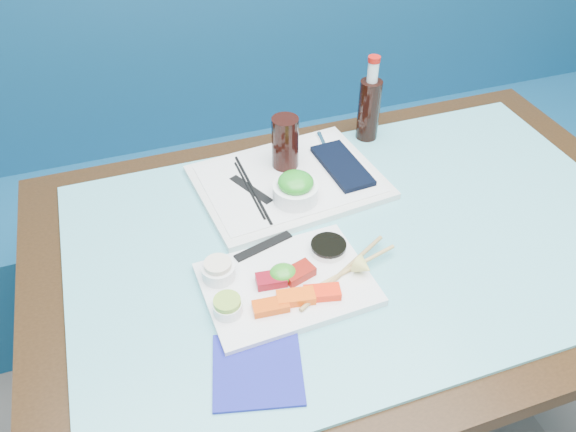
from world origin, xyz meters
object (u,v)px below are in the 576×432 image
object	(u,v)px
dining_table	(359,264)
sashimi_plate	(287,284)
cola_bottle_body	(369,110)
booth_bench	(257,162)
cola_glass	(285,143)
seaweed_bowl	(296,192)
blue_napkin	(257,369)
serving_tray	(289,182)

from	to	relation	value
dining_table	sashimi_plate	bearing A→B (deg)	-156.23
sashimi_plate	cola_bottle_body	size ratio (longest dim) A/B	1.97
booth_bench	sashimi_plate	xyz separation A→B (m)	(-0.20, -0.93, 0.39)
cola_glass	cola_bottle_body	world-z (taller)	cola_bottle_body
dining_table	cola_bottle_body	distance (m)	0.42
seaweed_bowl	booth_bench	bearing A→B (deg)	81.64
sashimi_plate	seaweed_bowl	bearing A→B (deg)	64.02
dining_table	sashimi_plate	world-z (taller)	sashimi_plate
dining_table	blue_napkin	size ratio (longest dim) A/B	9.36
cola_bottle_body	dining_table	bearing A→B (deg)	-115.98
booth_bench	dining_table	xyz separation A→B (m)	(0.00, -0.84, 0.29)
cola_bottle_body	blue_napkin	xyz separation A→B (m)	(-0.47, -0.59, -0.08)
booth_bench	cola_glass	size ratio (longest dim) A/B	22.95
dining_table	cola_glass	size ratio (longest dim) A/B	10.71
cola_glass	dining_table	bearing A→B (deg)	-72.83
sashimi_plate	serving_tray	world-z (taller)	same
booth_bench	cola_bottle_body	world-z (taller)	booth_bench
sashimi_plate	cola_bottle_body	bearing A→B (deg)	46.80
sashimi_plate	cola_glass	size ratio (longest dim) A/B	2.42
sashimi_plate	dining_table	bearing A→B (deg)	21.03
booth_bench	blue_napkin	world-z (taller)	booth_bench
serving_tray	seaweed_bowl	bearing A→B (deg)	-103.79
booth_bench	cola_bottle_body	size ratio (longest dim) A/B	18.76
seaweed_bowl	serving_tray	bearing A→B (deg)	82.41
serving_tray	cola_glass	size ratio (longest dim) A/B	3.19
booth_bench	seaweed_bowl	world-z (taller)	booth_bench
dining_table	seaweed_bowl	bearing A→B (deg)	126.64
sashimi_plate	blue_napkin	world-z (taller)	sashimi_plate
serving_tray	cola_bottle_body	bearing A→B (deg)	20.15
serving_tray	cola_glass	bearing A→B (deg)	73.50
seaweed_bowl	blue_napkin	world-z (taller)	seaweed_bowl
sashimi_plate	blue_napkin	size ratio (longest dim) A/B	2.11
seaweed_bowl	cola_bottle_body	xyz separation A→B (m)	(0.27, 0.20, 0.04)
cola_glass	serving_tray	bearing A→B (deg)	-100.30
seaweed_bowl	cola_bottle_body	distance (m)	0.34
sashimi_plate	serving_tray	size ratio (longest dim) A/B	0.76
dining_table	sashimi_plate	size ratio (longest dim) A/B	4.43
dining_table	booth_bench	bearing A→B (deg)	90.00
dining_table	seaweed_bowl	xyz separation A→B (m)	(-0.10, 0.14, 0.13)
sashimi_plate	cola_glass	distance (m)	0.38
dining_table	blue_napkin	world-z (taller)	blue_napkin
sashimi_plate	cola_glass	bearing A→B (deg)	69.05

